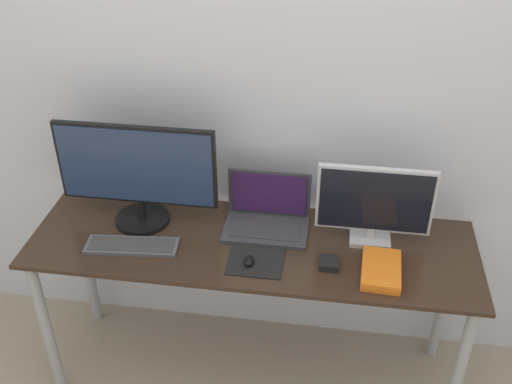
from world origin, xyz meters
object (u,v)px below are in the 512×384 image
object	(u,v)px
monitor_left	(137,173)
keyboard	(132,246)
mouse	(249,261)
power_brick	(329,263)
book	(381,270)
monitor_right	(374,204)
laptop	(267,214)

from	to	relation	value
monitor_left	keyboard	size ratio (longest dim) A/B	1.74
mouse	power_brick	xyz separation A→B (m)	(0.31, 0.04, -0.01)
mouse	book	bearing A→B (deg)	2.44
monitor_right	mouse	bearing A→B (deg)	-154.42
monitor_left	keyboard	xyz separation A→B (m)	(0.01, -0.19, -0.23)
monitor_left	mouse	xyz separation A→B (m)	(0.50, -0.22, -0.22)
keyboard	power_brick	size ratio (longest dim) A/B	4.84
mouse	power_brick	distance (m)	0.31
keyboard	mouse	bearing A→B (deg)	-4.47
monitor_left	book	world-z (taller)	monitor_left
monitor_left	keyboard	distance (m)	0.30
mouse	book	xyz separation A→B (m)	(0.51, 0.02, -0.00)
laptop	monitor_left	bearing A→B (deg)	-175.38
power_brick	book	bearing A→B (deg)	-4.58
power_brick	laptop	bearing A→B (deg)	139.92
monitor_left	laptop	bearing A→B (deg)	4.62
laptop	book	xyz separation A→B (m)	(0.47, -0.24, -0.04)
mouse	power_brick	bearing A→B (deg)	6.89
monitor_left	mouse	size ratio (longest dim) A/B	10.87
monitor_left	laptop	distance (m)	0.56
book	keyboard	bearing A→B (deg)	179.06
monitor_right	keyboard	bearing A→B (deg)	-168.95
monitor_left	keyboard	bearing A→B (deg)	-86.26
monitor_right	mouse	size ratio (longest dim) A/B	7.51
monitor_left	mouse	distance (m)	0.59
monitor_left	book	bearing A→B (deg)	-11.39
monitor_left	monitor_right	distance (m)	0.96
mouse	monitor_right	bearing A→B (deg)	25.58
keyboard	mouse	size ratio (longest dim) A/B	6.26
monitor_right	power_brick	size ratio (longest dim) A/B	5.82
power_brick	mouse	bearing A→B (deg)	-173.11
keyboard	book	size ratio (longest dim) A/B	1.61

